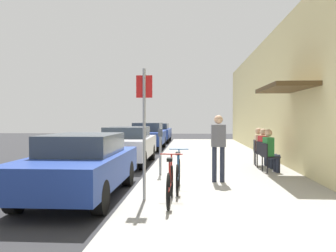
{
  "coord_description": "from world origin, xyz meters",
  "views": [
    {
      "loc": [
        1.32,
        -8.93,
        1.75
      ],
      "look_at": [
        0.19,
        8.31,
        1.35
      ],
      "focal_mm": 37.48,
      "sensor_mm": 36.0,
      "label": 1
    }
  ],
  "objects_px": {
    "parking_meter": "(160,148)",
    "street_sign": "(144,124)",
    "parked_car_3": "(158,132)",
    "seated_patron_2": "(260,145)",
    "seated_patron_0": "(270,149)",
    "seated_patron_1": "(265,147)",
    "parked_car_1": "(127,145)",
    "bicycle_0": "(170,184)",
    "parked_car_0": "(81,164)",
    "cafe_chair_0": "(268,155)",
    "cafe_chair_1": "(263,153)",
    "bicycle_1": "(178,174)",
    "pedestrian_standing": "(218,143)",
    "parked_car_2": "(148,136)",
    "cafe_chair_2": "(258,151)"
  },
  "relations": [
    {
      "from": "street_sign",
      "to": "parked_car_0",
      "type": "bearing_deg",
      "value": 154.84
    },
    {
      "from": "parked_car_2",
      "to": "cafe_chair_1",
      "type": "xyz_separation_m",
      "value": [
        4.74,
        -8.05,
        -0.14
      ]
    },
    {
      "from": "parking_meter",
      "to": "cafe_chair_0",
      "type": "xyz_separation_m",
      "value": [
        3.19,
        0.72,
        -0.26
      ]
    },
    {
      "from": "cafe_chair_0",
      "to": "cafe_chair_2",
      "type": "bearing_deg",
      "value": 90.05
    },
    {
      "from": "parked_car_3",
      "to": "bicycle_1",
      "type": "height_order",
      "value": "parked_car_3"
    },
    {
      "from": "parked_car_2",
      "to": "seated_patron_2",
      "type": "distance_m",
      "value": 8.71
    },
    {
      "from": "seated_patron_0",
      "to": "cafe_chair_1",
      "type": "distance_m",
      "value": 0.79
    },
    {
      "from": "seated_patron_0",
      "to": "seated_patron_1",
      "type": "relative_size",
      "value": 1.0
    },
    {
      "from": "parked_car_1",
      "to": "cafe_chair_1",
      "type": "bearing_deg",
      "value": -19.43
    },
    {
      "from": "cafe_chair_1",
      "to": "seated_patron_1",
      "type": "distance_m",
      "value": 0.2
    },
    {
      "from": "parked_car_1",
      "to": "seated_patron_2",
      "type": "distance_m",
      "value": 4.88
    },
    {
      "from": "seated_patron_2",
      "to": "parking_meter",
      "type": "bearing_deg",
      "value": -145.02
    },
    {
      "from": "seated_patron_1",
      "to": "bicycle_1",
      "type": "bearing_deg",
      "value": -126.53
    },
    {
      "from": "parked_car_0",
      "to": "bicycle_0",
      "type": "xyz_separation_m",
      "value": [
        2.02,
        -0.89,
        -0.25
      ]
    },
    {
      "from": "parked_car_1",
      "to": "bicycle_0",
      "type": "xyz_separation_m",
      "value": [
        2.02,
        -6.41,
        -0.26
      ]
    },
    {
      "from": "seated_patron_0",
      "to": "parked_car_3",
      "type": "bearing_deg",
      "value": 108.12
    },
    {
      "from": "street_sign",
      "to": "cafe_chair_0",
      "type": "height_order",
      "value": "street_sign"
    },
    {
      "from": "seated_patron_1",
      "to": "pedestrian_standing",
      "type": "bearing_deg",
      "value": -123.92
    },
    {
      "from": "parking_meter",
      "to": "cafe_chair_0",
      "type": "bearing_deg",
      "value": 12.65
    },
    {
      "from": "cafe_chair_1",
      "to": "seated_patron_0",
      "type": "bearing_deg",
      "value": -85.63
    },
    {
      "from": "parked_car_1",
      "to": "seated_patron_1",
      "type": "distance_m",
      "value": 5.08
    },
    {
      "from": "parked_car_2",
      "to": "cafe_chair_0",
      "type": "height_order",
      "value": "parked_car_2"
    },
    {
      "from": "cafe_chair_0",
      "to": "cafe_chair_2",
      "type": "xyz_separation_m",
      "value": [
        -0.0,
        1.56,
        0.0
      ]
    },
    {
      "from": "parked_car_3",
      "to": "seated_patron_0",
      "type": "bearing_deg",
      "value": -71.88
    },
    {
      "from": "seated_patron_2",
      "to": "bicycle_0",
      "type": "bearing_deg",
      "value": -116.66
    },
    {
      "from": "parking_meter",
      "to": "seated_patron_0",
      "type": "height_order",
      "value": "parking_meter"
    },
    {
      "from": "cafe_chair_1",
      "to": "parked_car_3",
      "type": "bearing_deg",
      "value": 108.83
    },
    {
      "from": "seated_patron_2",
      "to": "seated_patron_1",
      "type": "bearing_deg",
      "value": -89.96
    },
    {
      "from": "parked_car_3",
      "to": "seated_patron_2",
      "type": "distance_m",
      "value": 13.96
    },
    {
      "from": "street_sign",
      "to": "parked_car_1",
      "type": "bearing_deg",
      "value": 103.55
    },
    {
      "from": "parked_car_0",
      "to": "cafe_chair_0",
      "type": "bearing_deg",
      "value": 32.97
    },
    {
      "from": "parked_car_2",
      "to": "parked_car_3",
      "type": "relative_size",
      "value": 1.0
    },
    {
      "from": "parked_car_2",
      "to": "bicycle_0",
      "type": "height_order",
      "value": "parked_car_2"
    },
    {
      "from": "parked_car_3",
      "to": "cafe_chair_1",
      "type": "distance_m",
      "value": 14.68
    },
    {
      "from": "street_sign",
      "to": "seated_patron_1",
      "type": "distance_m",
      "value": 5.69
    },
    {
      "from": "cafe_chair_0",
      "to": "cafe_chair_2",
      "type": "height_order",
      "value": "same"
    },
    {
      "from": "parking_meter",
      "to": "seated_patron_0",
      "type": "distance_m",
      "value": 3.33
    },
    {
      "from": "parked_car_1",
      "to": "cafe_chair_0",
      "type": "height_order",
      "value": "parked_car_1"
    },
    {
      "from": "parked_car_2",
      "to": "seated_patron_0",
      "type": "distance_m",
      "value": 10.04
    },
    {
      "from": "bicycle_0",
      "to": "seated_patron_1",
      "type": "relative_size",
      "value": 1.33
    },
    {
      "from": "street_sign",
      "to": "cafe_chair_2",
      "type": "height_order",
      "value": "street_sign"
    },
    {
      "from": "bicycle_0",
      "to": "seated_patron_2",
      "type": "bearing_deg",
      "value": 63.34
    },
    {
      "from": "seated_patron_2",
      "to": "parked_car_1",
      "type": "bearing_deg",
      "value": 169.49
    },
    {
      "from": "cafe_chair_2",
      "to": "seated_patron_2",
      "type": "height_order",
      "value": "seated_patron_2"
    },
    {
      "from": "parking_meter",
      "to": "street_sign",
      "type": "distance_m",
      "value": 3.15
    },
    {
      "from": "parked_car_0",
      "to": "bicycle_1",
      "type": "xyz_separation_m",
      "value": [
        2.14,
        0.27,
        -0.25
      ]
    },
    {
      "from": "parked_car_2",
      "to": "seated_patron_1",
      "type": "bearing_deg",
      "value": -59.18
    },
    {
      "from": "pedestrian_standing",
      "to": "seated_patron_0",
      "type": "bearing_deg",
      "value": 45.7
    },
    {
      "from": "seated_patron_1",
      "to": "seated_patron_0",
      "type": "bearing_deg",
      "value": -90.01
    },
    {
      "from": "parked_car_1",
      "to": "seated_patron_2",
      "type": "xyz_separation_m",
      "value": [
        4.8,
        -0.89,
        0.07
      ]
    }
  ]
}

